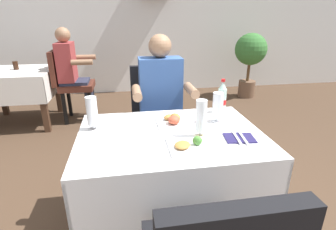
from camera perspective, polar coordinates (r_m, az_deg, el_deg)
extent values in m
cube|color=white|center=(5.08, -5.96, 21.74)|extent=(11.00, 0.12, 2.94)
cube|color=white|center=(1.59, 0.59, -4.29)|extent=(1.12, 0.81, 0.02)
cube|color=white|center=(1.36, 3.64, -17.98)|extent=(1.12, 0.02, 0.32)
cube|color=white|center=(2.02, -1.39, -3.91)|extent=(1.12, 0.02, 0.32)
cube|color=white|center=(1.68, -18.55, -10.65)|extent=(0.02, 0.81, 0.32)
cube|color=white|center=(1.84, 17.84, -7.67)|extent=(0.02, 0.81, 0.32)
cube|color=#472D1E|center=(1.68, 20.86, -19.19)|extent=(0.07, 0.07, 0.71)
cube|color=#472D1E|center=(2.06, -15.16, -10.23)|extent=(0.07, 0.07, 0.71)
cube|color=#472D1E|center=(2.18, 12.04, -8.10)|extent=(0.07, 0.07, 0.71)
cube|color=black|center=(2.32, -2.46, -2.04)|extent=(0.44, 0.44, 0.08)
cube|color=black|center=(2.47, -3.28, 5.77)|extent=(0.42, 0.06, 0.44)
cube|color=black|center=(2.28, -6.12, -10.11)|extent=(0.04, 0.04, 0.45)
cube|color=black|center=(2.32, 2.41, -9.44)|extent=(0.04, 0.04, 0.45)
cube|color=black|center=(2.58, -6.62, -6.23)|extent=(0.04, 0.04, 0.45)
cube|color=black|center=(2.61, 0.88, -5.71)|extent=(0.04, 0.04, 0.45)
cylinder|color=#282D42|center=(2.26, -2.69, -10.29)|extent=(0.10, 0.10, 0.45)
cylinder|color=#282D42|center=(2.28, 1.36, -9.95)|extent=(0.10, 0.10, 0.45)
cube|color=#282D42|center=(2.28, -1.32, -1.90)|extent=(0.34, 0.36, 0.12)
cube|color=#385B9E|center=(2.26, -1.68, 6.15)|extent=(0.36, 0.20, 0.50)
sphere|color=#997051|center=(2.20, -1.77, 14.88)|extent=(0.19, 0.19, 0.19)
cylinder|color=#997051|center=(2.01, -6.87, 4.87)|extent=(0.07, 0.26, 0.07)
cylinder|color=#997051|center=(2.07, 5.12, 5.43)|extent=(0.07, 0.26, 0.07)
cube|color=white|center=(1.44, 4.70, -6.69)|extent=(0.23, 0.23, 0.01)
ellipsoid|color=#4C8E38|center=(1.42, 6.44, -5.57)|extent=(0.06, 0.05, 0.05)
ellipsoid|color=#B77A38|center=(1.40, 3.16, -6.55)|extent=(0.12, 0.13, 0.02)
cube|color=white|center=(1.73, 1.23, -1.55)|extent=(0.22, 0.22, 0.01)
ellipsoid|color=#C14C33|center=(1.68, 1.31, -1.08)|extent=(0.11, 0.11, 0.05)
ellipsoid|color=#B77A38|center=(1.74, 1.65, -0.46)|extent=(0.09, 0.10, 0.05)
ellipsoid|color=#B77A38|center=(1.75, 0.11, -0.48)|extent=(0.09, 0.08, 0.04)
cylinder|color=white|center=(1.70, -15.91, -2.95)|extent=(0.07, 0.07, 0.01)
cylinder|color=white|center=(1.70, -15.97, -2.40)|extent=(0.02, 0.02, 0.03)
cylinder|color=white|center=(1.66, -16.32, 0.89)|extent=(0.07, 0.07, 0.18)
cylinder|color=black|center=(1.68, -16.15, -0.74)|extent=(0.06, 0.06, 0.08)
cylinder|color=white|center=(1.56, 7.06, -4.59)|extent=(0.07, 0.07, 0.01)
cylinder|color=white|center=(1.55, 7.09, -3.99)|extent=(0.02, 0.02, 0.03)
cylinder|color=white|center=(1.51, 7.27, -0.19)|extent=(0.06, 0.06, 0.19)
cylinder|color=gold|center=(1.52, 7.22, -1.23)|extent=(0.06, 0.06, 0.13)
cylinder|color=white|center=(1.79, 10.60, -1.36)|extent=(0.07, 0.07, 0.01)
cylinder|color=white|center=(1.78, 10.64, -0.82)|extent=(0.02, 0.02, 0.03)
cylinder|color=white|center=(1.74, 10.85, 2.18)|extent=(0.07, 0.07, 0.17)
cylinder|color=#C68928|center=(1.76, 10.77, 1.01)|extent=(0.06, 0.06, 0.09)
cylinder|color=silver|center=(1.94, 11.67, 3.10)|extent=(0.06, 0.06, 0.18)
cylinder|color=red|center=(1.95, 11.66, 2.86)|extent=(0.07, 0.07, 0.04)
cone|color=silver|center=(1.91, 11.93, 6.39)|extent=(0.06, 0.06, 0.05)
cylinder|color=red|center=(1.90, 12.01, 7.44)|extent=(0.03, 0.03, 0.02)
cube|color=#231E4C|center=(1.58, 15.31, -4.81)|extent=(0.19, 0.15, 0.01)
cube|color=silver|center=(1.57, 14.71, -4.60)|extent=(0.04, 0.19, 0.01)
cube|color=silver|center=(1.58, 15.96, -4.55)|extent=(0.04, 0.19, 0.01)
cube|color=white|center=(3.96, -30.42, 8.27)|extent=(0.90, 0.87, 0.02)
cube|color=white|center=(3.61, -32.13, 4.12)|extent=(0.90, 0.02, 0.32)
cube|color=white|center=(4.39, -28.19, 7.36)|extent=(0.90, 0.02, 0.32)
cube|color=white|center=(3.86, -23.85, 6.50)|extent=(0.02, 0.87, 0.32)
cube|color=#472D1E|center=(3.58, -25.53, 1.92)|extent=(0.07, 0.07, 0.71)
cube|color=#472D1E|center=(4.52, -32.61, 4.31)|extent=(0.07, 0.07, 0.71)
cube|color=#472D1E|center=(4.27, -23.02, 5.18)|extent=(0.07, 0.07, 0.71)
cube|color=#4C2319|center=(3.81, -19.22, 6.04)|extent=(0.44, 0.44, 0.08)
cube|color=#4C2319|center=(3.81, -23.44, 9.51)|extent=(0.06, 0.42, 0.44)
cube|color=black|center=(3.70, -16.54, 1.61)|extent=(0.04, 0.04, 0.45)
cube|color=black|center=(4.02, -16.03, 3.20)|extent=(0.04, 0.04, 0.45)
cube|color=black|center=(3.76, -21.68, 1.27)|extent=(0.04, 0.04, 0.45)
cube|color=black|center=(4.07, -20.78, 2.87)|extent=(0.04, 0.04, 0.45)
cylinder|color=#282D42|center=(3.78, -16.81, 2.03)|extent=(0.10, 0.10, 0.45)
cylinder|color=#282D42|center=(3.94, -16.56, 2.77)|extent=(0.10, 0.10, 0.45)
cube|color=#282D42|center=(3.81, -19.56, 6.31)|extent=(0.36, 0.34, 0.12)
cube|color=#9E3838|center=(3.76, -21.35, 10.77)|extent=(0.20, 0.36, 0.50)
sphere|color=#997051|center=(3.73, -22.07, 15.97)|extent=(0.19, 0.19, 0.19)
cylinder|color=#997051|center=(3.51, -18.33, 10.90)|extent=(0.26, 0.07, 0.07)
cylinder|color=#997051|center=(3.93, -17.47, 11.98)|extent=(0.26, 0.07, 0.07)
cylinder|color=black|center=(4.01, -30.38, 9.35)|extent=(0.06, 0.06, 0.11)
cylinder|color=brown|center=(4.98, 16.79, 5.55)|extent=(0.29, 0.29, 0.29)
cylinder|color=brown|center=(4.91, 17.18, 9.09)|extent=(0.05, 0.05, 0.34)
sphere|color=#387533|center=(4.85, 17.68, 13.56)|extent=(0.54, 0.54, 0.54)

